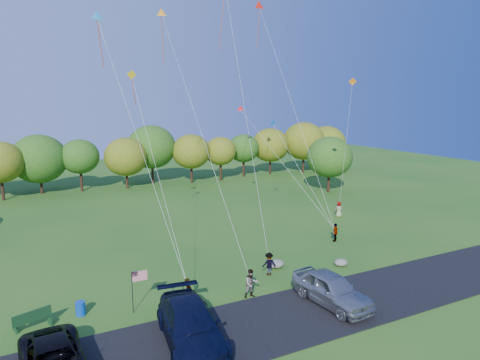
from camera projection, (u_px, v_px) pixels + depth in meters
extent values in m
plane|color=#235919|center=(246.00, 292.00, 27.35)|extent=(140.00, 140.00, 0.00)
cube|color=black|center=(279.00, 320.00, 23.84)|extent=(44.00, 6.00, 0.06)
cylinder|color=#371F14|center=(0.00, 184.00, 55.45)|extent=(0.36, 0.36, 2.84)
cylinder|color=#371F14|center=(49.00, 183.00, 55.00)|extent=(0.36, 0.36, 3.19)
ellipsoid|color=#306719|center=(47.00, 159.00, 54.41)|extent=(5.02, 5.02, 4.51)
cylinder|color=#371F14|center=(85.00, 184.00, 56.66)|extent=(0.36, 0.36, 2.29)
ellipsoid|color=#306719|center=(83.00, 160.00, 56.06)|extent=(6.66, 6.66, 6.00)
cylinder|color=#371F14|center=(117.00, 177.00, 61.40)|extent=(0.36, 0.36, 2.43)
ellipsoid|color=#1D5817|center=(116.00, 155.00, 60.81)|extent=(6.06, 6.06, 5.45)
cylinder|color=#371F14|center=(155.00, 173.00, 63.05)|extent=(0.36, 0.36, 3.13)
ellipsoid|color=#1D5817|center=(154.00, 151.00, 62.45)|extent=(5.36, 5.36, 4.82)
cylinder|color=#371F14|center=(187.00, 173.00, 64.83)|extent=(0.36, 0.36, 2.67)
ellipsoid|color=#306719|center=(187.00, 153.00, 64.28)|extent=(5.12, 5.12, 4.61)
cylinder|color=#371F14|center=(218.00, 172.00, 65.67)|extent=(0.36, 0.36, 2.70)
ellipsoid|color=#306719|center=(218.00, 151.00, 65.10)|extent=(5.55, 5.55, 5.00)
cylinder|color=#371F14|center=(249.00, 166.00, 69.68)|extent=(0.36, 0.36, 3.13)
ellipsoid|color=#1D5817|center=(249.00, 146.00, 69.08)|extent=(5.36, 5.36, 4.83)
cylinder|color=#371F14|center=(280.00, 166.00, 70.37)|extent=(0.36, 0.36, 2.90)
ellipsoid|color=#306719|center=(280.00, 146.00, 69.77)|extent=(5.60, 5.60, 5.04)
cylinder|color=#371F14|center=(298.00, 164.00, 73.81)|extent=(0.36, 0.36, 2.74)
ellipsoid|color=#1D5817|center=(298.00, 143.00, 73.17)|extent=(6.58, 6.58, 5.92)
cylinder|color=#371F14|center=(319.00, 162.00, 77.31)|extent=(0.36, 0.36, 2.50)
ellipsoid|color=#1D5817|center=(320.00, 144.00, 76.72)|extent=(5.99, 5.99, 5.39)
cylinder|color=#371F14|center=(329.00, 182.00, 57.05)|extent=(0.36, 0.36, 2.80)
ellipsoid|color=#1D5817|center=(330.00, 157.00, 56.44)|extent=(6.00, 6.00, 5.40)
imported|color=black|center=(191.00, 325.00, 21.37)|extent=(3.45, 6.89, 1.92)
imported|color=#909299|center=(332.00, 289.00, 25.51)|extent=(2.73, 5.71, 1.88)
imported|color=#4C4C59|center=(188.00, 291.00, 25.59)|extent=(0.67, 0.72, 1.66)
imported|color=#4C4C59|center=(251.00, 283.00, 26.48)|extent=(0.94, 0.76, 1.83)
imported|color=#4C4C59|center=(269.00, 264.00, 29.95)|extent=(1.14, 0.78, 1.63)
imported|color=#4C4C59|center=(335.00, 232.00, 37.10)|extent=(1.01, 0.83, 1.62)
imported|color=#4C4C59|center=(339.00, 209.00, 44.88)|extent=(0.96, 0.85, 1.65)
cube|color=#14371B|center=(33.00, 320.00, 22.91)|extent=(1.95, 0.78, 0.07)
cube|color=#14371B|center=(32.00, 316.00, 22.68)|extent=(1.92, 0.72, 0.61)
cube|color=#14371B|center=(15.00, 328.00, 22.59)|extent=(0.25, 0.50, 0.47)
cube|color=#14371B|center=(50.00, 321.00, 23.33)|extent=(0.25, 0.50, 0.47)
cylinder|color=#0B3DA7|center=(81.00, 308.00, 24.35)|extent=(0.54, 0.54, 0.81)
cylinder|color=black|center=(132.00, 292.00, 24.50)|extent=(0.05, 0.05, 2.51)
cube|color=red|center=(140.00, 276.00, 24.53)|extent=(0.90, 0.60, 0.02)
cube|color=navy|center=(135.00, 274.00, 24.39)|extent=(0.36, 0.02, 0.28)
ellipsoid|color=gray|center=(276.00, 264.00, 31.28)|extent=(1.22, 0.95, 0.61)
ellipsoid|color=gray|center=(341.00, 263.00, 31.64)|extent=(1.03, 0.86, 0.54)
cone|color=#1273B6|center=(97.00, 16.00, 28.81)|extent=(0.95, 0.48, 0.87)
cone|color=red|center=(240.00, 109.00, 44.06)|extent=(0.92, 0.72, 0.74)
cone|color=red|center=(259.00, 6.00, 40.99)|extent=(1.10, 0.40, 1.05)
cube|color=orange|center=(353.00, 82.00, 39.72)|extent=(0.55, 0.53, 0.71)
cube|color=yellow|center=(131.00, 75.00, 32.03)|extent=(0.72, 0.21, 0.70)
cone|color=orange|center=(161.00, 13.00, 40.62)|extent=(1.15, 0.72, 1.00)
cube|color=blue|center=(273.00, 123.00, 41.51)|extent=(0.66, 0.26, 0.62)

